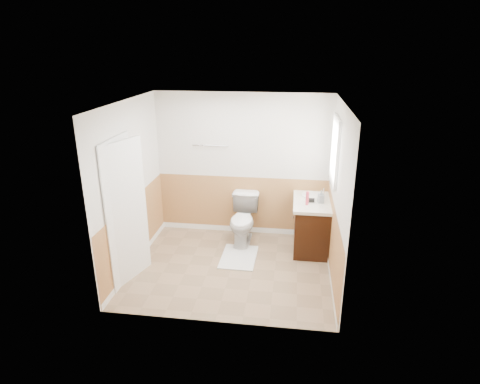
# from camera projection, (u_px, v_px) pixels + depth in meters

# --- Properties ---
(floor) EXTENTS (3.00, 3.00, 0.00)m
(floor) POSITION_uv_depth(u_px,v_px,m) (231.00, 267.00, 6.17)
(floor) COLOR #8C7051
(floor) RESTS_ON ground
(ceiling) EXTENTS (3.00, 3.00, 0.00)m
(ceiling) POSITION_uv_depth(u_px,v_px,m) (230.00, 102.00, 5.31)
(ceiling) COLOR white
(ceiling) RESTS_ON floor
(wall_back) EXTENTS (3.00, 0.00, 3.00)m
(wall_back) POSITION_uv_depth(u_px,v_px,m) (242.00, 166.00, 6.95)
(wall_back) COLOR silver
(wall_back) RESTS_ON floor
(wall_front) EXTENTS (3.00, 0.00, 3.00)m
(wall_front) POSITION_uv_depth(u_px,v_px,m) (213.00, 230.00, 4.53)
(wall_front) COLOR silver
(wall_front) RESTS_ON floor
(wall_left) EXTENTS (0.00, 3.00, 3.00)m
(wall_left) POSITION_uv_depth(u_px,v_px,m) (131.00, 186.00, 5.93)
(wall_left) COLOR silver
(wall_left) RESTS_ON floor
(wall_right) EXTENTS (0.00, 3.00, 3.00)m
(wall_right) POSITION_uv_depth(u_px,v_px,m) (338.00, 196.00, 5.55)
(wall_right) COLOR silver
(wall_right) RESTS_ON floor
(wainscot_back) EXTENTS (3.00, 0.00, 3.00)m
(wainscot_back) POSITION_uv_depth(u_px,v_px,m) (242.00, 206.00, 7.20)
(wainscot_back) COLOR #B9874A
(wainscot_back) RESTS_ON floor
(wainscot_front) EXTENTS (3.00, 0.00, 3.00)m
(wainscot_front) POSITION_uv_depth(u_px,v_px,m) (214.00, 286.00, 4.80)
(wainscot_front) COLOR #B9874A
(wainscot_front) RESTS_ON floor
(wainscot_left) EXTENTS (0.00, 2.60, 2.60)m
(wainscot_left) POSITION_uv_depth(u_px,v_px,m) (136.00, 232.00, 6.19)
(wainscot_left) COLOR #B9874A
(wainscot_left) RESTS_ON floor
(wainscot_right) EXTENTS (0.00, 2.60, 2.60)m
(wainscot_right) POSITION_uv_depth(u_px,v_px,m) (333.00, 244.00, 5.81)
(wainscot_right) COLOR #B9874A
(wainscot_right) RESTS_ON floor
(toilet) EXTENTS (0.47, 0.81, 0.82)m
(toilet) POSITION_uv_depth(u_px,v_px,m) (243.00, 220.00, 6.83)
(toilet) COLOR white
(toilet) RESTS_ON floor
(bath_mat) EXTENTS (0.56, 0.81, 0.02)m
(bath_mat) POSITION_uv_depth(u_px,v_px,m) (239.00, 257.00, 6.45)
(bath_mat) COLOR silver
(bath_mat) RESTS_ON floor
(vanity_cabinet) EXTENTS (0.55, 1.10, 0.80)m
(vanity_cabinet) POSITION_uv_depth(u_px,v_px,m) (311.00, 224.00, 6.71)
(vanity_cabinet) COLOR black
(vanity_cabinet) RESTS_ON floor
(vanity_knob_left) EXTENTS (0.03, 0.03, 0.03)m
(vanity_knob_left) POSITION_uv_depth(u_px,v_px,m) (293.00, 217.00, 6.60)
(vanity_knob_left) COLOR #BCBBC2
(vanity_knob_left) RESTS_ON vanity_cabinet
(vanity_knob_right) EXTENTS (0.03, 0.03, 0.03)m
(vanity_knob_right) POSITION_uv_depth(u_px,v_px,m) (293.00, 213.00, 6.79)
(vanity_knob_right) COLOR silver
(vanity_knob_right) RESTS_ON vanity_cabinet
(countertop) EXTENTS (0.60, 1.15, 0.05)m
(countertop) POSITION_uv_depth(u_px,v_px,m) (312.00, 200.00, 6.57)
(countertop) COLOR white
(countertop) RESTS_ON vanity_cabinet
(sink_basin) EXTENTS (0.36, 0.36, 0.02)m
(sink_basin) POSITION_uv_depth(u_px,v_px,m) (312.00, 195.00, 6.69)
(sink_basin) COLOR white
(sink_basin) RESTS_ON countertop
(faucet) EXTENTS (0.02, 0.02, 0.14)m
(faucet) POSITION_uv_depth(u_px,v_px,m) (324.00, 192.00, 6.65)
(faucet) COLOR silver
(faucet) RESTS_ON countertop
(lotion_bottle) EXTENTS (0.05, 0.05, 0.22)m
(lotion_bottle) POSITION_uv_depth(u_px,v_px,m) (307.00, 198.00, 6.28)
(lotion_bottle) COLOR #CB344A
(lotion_bottle) RESTS_ON countertop
(soap_dispenser) EXTENTS (0.11, 0.11, 0.21)m
(soap_dispenser) POSITION_uv_depth(u_px,v_px,m) (321.00, 197.00, 6.37)
(soap_dispenser) COLOR gray
(soap_dispenser) RESTS_ON countertop
(hair_dryer_body) EXTENTS (0.14, 0.07, 0.07)m
(hair_dryer_body) POSITION_uv_depth(u_px,v_px,m) (310.00, 200.00, 6.41)
(hair_dryer_body) COLOR black
(hair_dryer_body) RESTS_ON countertop
(hair_dryer_handle) EXTENTS (0.03, 0.03, 0.07)m
(hair_dryer_handle) POSITION_uv_depth(u_px,v_px,m) (308.00, 201.00, 6.46)
(hair_dryer_handle) COLOR black
(hair_dryer_handle) RESTS_ON countertop
(mirror_panel) EXTENTS (0.02, 0.35, 0.90)m
(mirror_panel) POSITION_uv_depth(u_px,v_px,m) (331.00, 155.00, 6.48)
(mirror_panel) COLOR silver
(mirror_panel) RESTS_ON wall_right
(window_frame) EXTENTS (0.04, 0.80, 1.00)m
(window_frame) POSITION_uv_depth(u_px,v_px,m) (335.00, 150.00, 5.93)
(window_frame) COLOR white
(window_frame) RESTS_ON wall_right
(window_glass) EXTENTS (0.01, 0.70, 0.90)m
(window_glass) POSITION_uv_depth(u_px,v_px,m) (336.00, 150.00, 5.93)
(window_glass) COLOR white
(window_glass) RESTS_ON wall_right
(door) EXTENTS (0.29, 0.78, 2.04)m
(door) POSITION_uv_depth(u_px,v_px,m) (126.00, 213.00, 5.58)
(door) COLOR white
(door) RESTS_ON wall_left
(door_frame) EXTENTS (0.02, 0.92, 2.10)m
(door_frame) POSITION_uv_depth(u_px,v_px,m) (121.00, 212.00, 5.58)
(door_frame) COLOR white
(door_frame) RESTS_ON wall_left
(door_knob) EXTENTS (0.06, 0.06, 0.06)m
(door_knob) POSITION_uv_depth(u_px,v_px,m) (140.00, 209.00, 5.90)
(door_knob) COLOR silver
(door_knob) RESTS_ON door
(towel_bar) EXTENTS (0.62, 0.02, 0.02)m
(towel_bar) POSITION_uv_depth(u_px,v_px,m) (210.00, 146.00, 6.85)
(towel_bar) COLOR silver
(towel_bar) RESTS_ON wall_back
(tp_holder_bar) EXTENTS (0.14, 0.02, 0.02)m
(tp_holder_bar) POSITION_uv_depth(u_px,v_px,m) (236.00, 197.00, 7.09)
(tp_holder_bar) COLOR silver
(tp_holder_bar) RESTS_ON wall_back
(tp_roll) EXTENTS (0.10, 0.11, 0.11)m
(tp_roll) POSITION_uv_depth(u_px,v_px,m) (236.00, 197.00, 7.09)
(tp_roll) COLOR white
(tp_roll) RESTS_ON tp_holder_bar
(tp_sheet) EXTENTS (0.10, 0.01, 0.16)m
(tp_sheet) POSITION_uv_depth(u_px,v_px,m) (236.00, 202.00, 7.12)
(tp_sheet) COLOR white
(tp_sheet) RESTS_ON tp_roll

